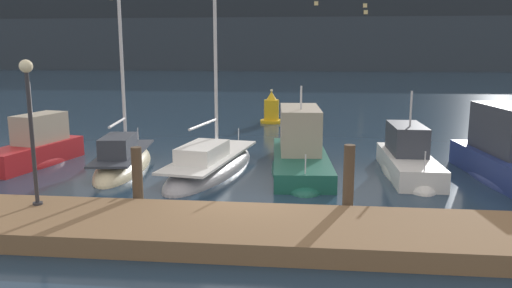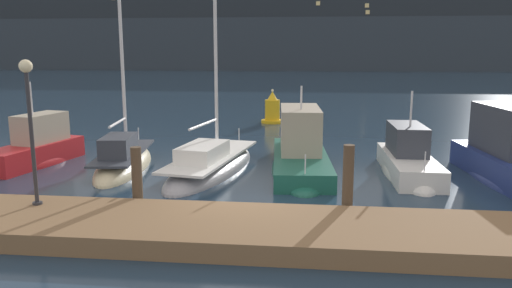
{
  "view_description": "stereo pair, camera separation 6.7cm",
  "coord_description": "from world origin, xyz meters",
  "views": [
    {
      "loc": [
        1.74,
        -12.7,
        4.32
      ],
      "look_at": [
        0.0,
        3.43,
        1.2
      ],
      "focal_mm": 35.0,
      "sensor_mm": 36.0,
      "label": 1
    },
    {
      "loc": [
        1.8,
        -12.7,
        4.32
      ],
      "look_at": [
        0.0,
        3.43,
        1.2
      ],
      "focal_mm": 35.0,
      "sensor_mm": 36.0,
      "label": 2
    }
  ],
  "objects": [
    {
      "name": "motorboat_berth_4",
      "position": [
        1.44,
        5.07,
        0.4
      ],
      "size": [
        2.55,
        7.13,
        3.54
      ],
      "color": "#195647",
      "rests_on": "ground"
    },
    {
      "name": "hillside_backdrop",
      "position": [
        -3.77,
        97.84,
        9.76
      ],
      "size": [
        240.0,
        23.0,
        21.2
      ],
      "color": "#232B33",
      "rests_on": "ground"
    },
    {
      "name": "dock",
      "position": [
        0.0,
        -1.97,
        0.23
      ],
      "size": [
        24.68,
        2.8,
        0.45
      ],
      "primitive_type": "cube",
      "color": "brown",
      "rests_on": "ground"
    },
    {
      "name": "ground_plane",
      "position": [
        0.0,
        0.0,
        0.0
      ],
      "size": [
        400.0,
        400.0,
        0.0
      ],
      "primitive_type": "plane",
      "color": "#1E3347"
    },
    {
      "name": "sailboat_berth_2",
      "position": [
        -4.99,
        4.45,
        0.15
      ],
      "size": [
        2.38,
        5.88,
        9.43
      ],
      "color": "beige",
      "rests_on": "ground"
    },
    {
      "name": "motorboat_berth_1",
      "position": [
        -8.53,
        4.66,
        0.31
      ],
      "size": [
        2.38,
        4.89,
        3.75
      ],
      "color": "red",
      "rests_on": "ground"
    },
    {
      "name": "motorboat_berth_5",
      "position": [
        5.19,
        4.69,
        0.27
      ],
      "size": [
        1.7,
        5.38,
        3.5
      ],
      "color": "white",
      "rests_on": "ground"
    },
    {
      "name": "dock_lamppost",
      "position": [
        -5.03,
        -1.31,
        2.89
      ],
      "size": [
        0.32,
        0.32,
        3.61
      ],
      "color": "#2D2D33",
      "rests_on": "dock"
    },
    {
      "name": "mooring_pile_2",
      "position": [
        2.76,
        -0.32,
        0.98
      ],
      "size": [
        0.28,
        0.28,
        1.95
      ],
      "primitive_type": "cylinder",
      "color": "#4C3D2D",
      "rests_on": "ground"
    },
    {
      "name": "channel_buoy",
      "position": [
        -0.48,
        16.42,
        0.74
      ],
      "size": [
        1.31,
        1.31,
        1.98
      ],
      "color": "gold",
      "rests_on": "ground"
    },
    {
      "name": "mooring_pile_1",
      "position": [
        -2.76,
        -0.32,
        0.89
      ],
      "size": [
        0.28,
        0.28,
        1.77
      ],
      "primitive_type": "cylinder",
      "color": "#4C3D2D",
      "rests_on": "ground"
    },
    {
      "name": "sailboat_berth_3",
      "position": [
        -1.72,
        4.41,
        0.13
      ],
      "size": [
        3.09,
        7.32,
        10.97
      ],
      "color": "gray",
      "rests_on": "ground"
    }
  ]
}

